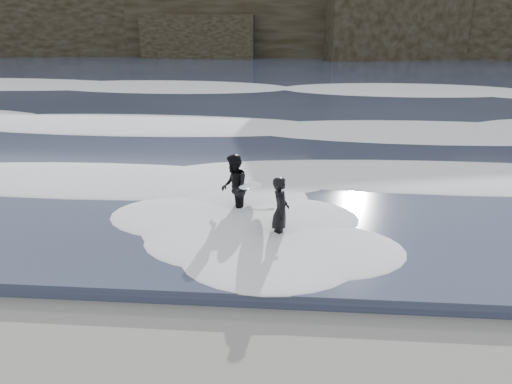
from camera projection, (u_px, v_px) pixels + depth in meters
sea at (284, 81)px, 33.18m from camera, size 90.00×52.00×0.30m
headland at (290, 2)px, 47.23m from camera, size 70.00×9.00×10.00m
foam_near at (268, 178)px, 14.50m from camera, size 60.00×3.20×0.20m
foam_mid at (277, 122)px, 21.00m from camera, size 60.00×4.00×0.24m
foam_far at (283, 86)px, 29.35m from camera, size 60.00×4.80×0.30m
surfer_left at (277, 211)px, 11.21m from camera, size 0.99×1.83×1.62m
surfer_right at (235, 187)px, 12.47m from camera, size 1.11×1.86×1.70m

